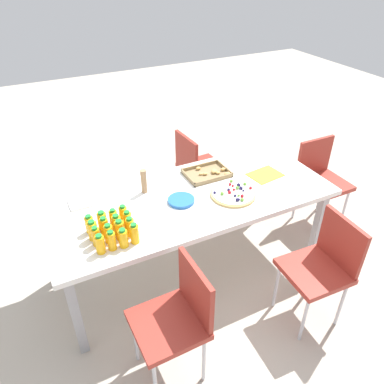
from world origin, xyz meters
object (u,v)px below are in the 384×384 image
object	(u,v)px
juice_bottle_6	(120,230)
paper_folder	(265,175)
juice_bottle_10	(117,224)
fruit_pizza	(233,194)
juice_bottle_0	(100,244)
juice_bottle_4	(96,237)
juice_bottle_13	(102,221)
chair_near_left	(178,314)
juice_bottle_5	(109,234)
juice_bottle_1	(112,241)
cardboard_tube	(144,181)
chair_far_right	(197,165)
juice_bottle_15	(123,215)
party_table	(191,203)
snack_tray	(208,173)
chair_end	(320,176)
juice_bottle_2	(123,238)
juice_bottle_7	(130,227)
juice_bottle_14	(113,218)
juice_bottle_3	(135,234)
juice_bottle_9	(104,227)
juice_bottle_8	(93,231)
plate_stack	(181,200)
napkin_stack	(80,203)
juice_bottle_11	(128,221)
juice_bottle_12	(90,224)
chair_near_right	(323,263)

from	to	relation	value
juice_bottle_6	paper_folder	distance (m)	1.32
juice_bottle_10	fruit_pizza	world-z (taller)	juice_bottle_10
juice_bottle_0	juice_bottle_4	bearing A→B (deg)	93.09
juice_bottle_13	chair_near_left	bearing A→B (deg)	-71.56
juice_bottle_5	paper_folder	size ratio (longest dim) A/B	0.52
juice_bottle_1	cardboard_tube	xyz separation A→B (m)	(0.40, 0.51, 0.03)
chair_far_right	juice_bottle_6	distance (m)	1.48
juice_bottle_15	party_table	bearing A→B (deg)	8.36
chair_near_left	cardboard_tube	world-z (taller)	cardboard_tube
snack_tray	chair_end	bearing A→B (deg)	-7.59
juice_bottle_2	paper_folder	xyz separation A→B (m)	(1.30, 0.31, -0.06)
juice_bottle_5	chair_far_right	bearing A→B (deg)	41.28
chair_far_right	juice_bottle_7	xyz separation A→B (m)	(-0.99, -0.99, 0.30)
juice_bottle_2	juice_bottle_14	distance (m)	0.23
chair_end	juice_bottle_3	bearing A→B (deg)	11.22
juice_bottle_2	juice_bottle_9	bearing A→B (deg)	115.84
juice_bottle_15	snack_tray	size ratio (longest dim) A/B	0.39
juice_bottle_10	juice_bottle_8	bearing A→B (deg)	-179.12
juice_bottle_2	juice_bottle_4	world-z (taller)	juice_bottle_4
plate_stack	napkin_stack	distance (m)	0.74
juice_bottle_4	paper_folder	world-z (taller)	juice_bottle_4
juice_bottle_5	plate_stack	xyz separation A→B (m)	(0.59, 0.19, -0.05)
juice_bottle_4	juice_bottle_15	distance (m)	0.26
juice_bottle_9	juice_bottle_14	size ratio (longest dim) A/B	1.08
juice_bottle_14	juice_bottle_6	bearing A→B (deg)	-90.21
party_table	chair_near_left	size ratio (longest dim) A/B	2.59
chair_near_left	snack_tray	xyz separation A→B (m)	(0.73, 0.98, 0.25)
juice_bottle_11	juice_bottle_12	size ratio (longest dim) A/B	1.08
juice_bottle_4	juice_bottle_6	world-z (taller)	same
chair_near_right	juice_bottle_8	distance (m)	1.55
juice_bottle_11	paper_folder	xyz separation A→B (m)	(1.22, 0.16, -0.06)
juice_bottle_3	juice_bottle_9	size ratio (longest dim) A/B	1.02
juice_bottle_10	paper_folder	bearing A→B (deg)	6.97
juice_bottle_10	paper_folder	world-z (taller)	juice_bottle_10
juice_bottle_3	juice_bottle_10	size ratio (longest dim) A/B	1.08
chair_far_right	juice_bottle_5	bearing A→B (deg)	-52.97
chair_end	juice_bottle_6	world-z (taller)	juice_bottle_6
juice_bottle_8	fruit_pizza	bearing A→B (deg)	1.31
plate_stack	paper_folder	world-z (taller)	plate_stack
juice_bottle_1	plate_stack	world-z (taller)	juice_bottle_1
juice_bottle_4	juice_bottle_15	world-z (taller)	juice_bottle_4
juice_bottle_12	fruit_pizza	distance (m)	1.06
chair_far_right	juice_bottle_7	world-z (taller)	juice_bottle_7
juice_bottle_9	juice_bottle_11	size ratio (longest dim) A/B	1.00
juice_bottle_6	snack_tray	size ratio (longest dim) A/B	0.40
juice_bottle_12	juice_bottle_14	bearing A→B (deg)	-2.19
party_table	juice_bottle_7	bearing A→B (deg)	-157.45
juice_bottle_11	paper_folder	size ratio (longest dim) A/B	0.54
juice_bottle_0	juice_bottle_1	distance (m)	0.07
party_table	juice_bottle_0	size ratio (longest dim) A/B	15.81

